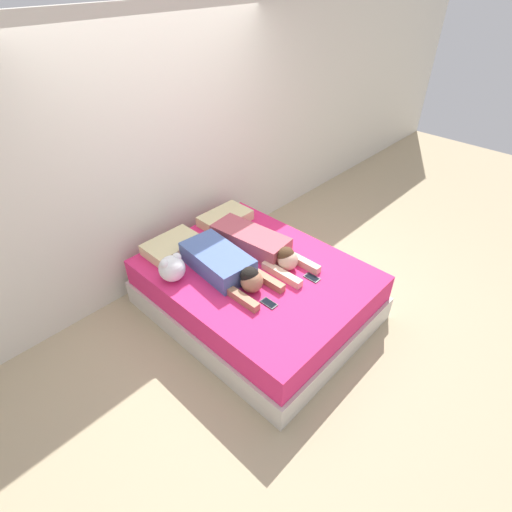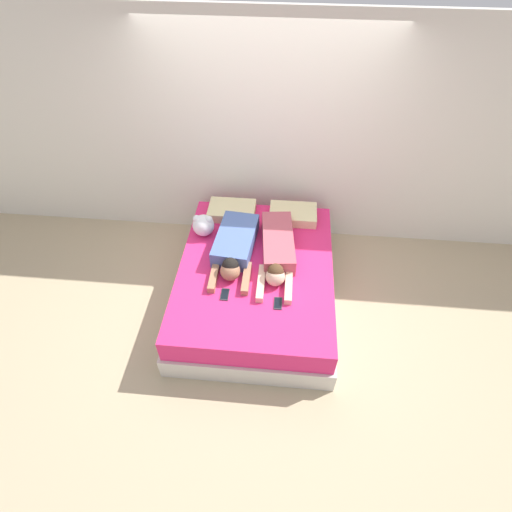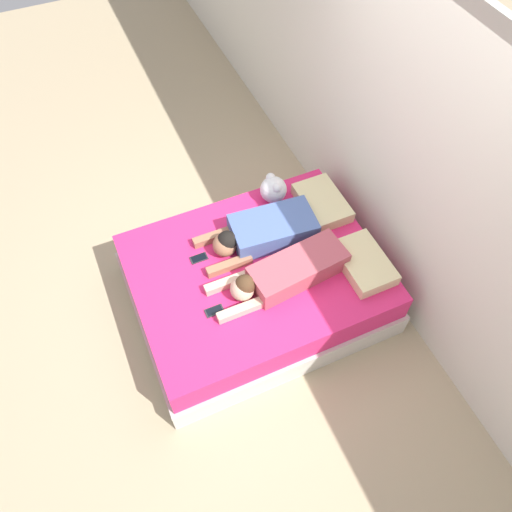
{
  "view_description": "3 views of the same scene",
  "coord_description": "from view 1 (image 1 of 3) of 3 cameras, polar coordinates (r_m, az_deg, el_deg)",
  "views": [
    {
      "loc": [
        -2.11,
        -2.0,
        2.87
      ],
      "look_at": [
        0.0,
        0.0,
        0.68
      ],
      "focal_mm": 28.0,
      "sensor_mm": 36.0,
      "label": 1
    },
    {
      "loc": [
        0.25,
        -2.77,
        3.55
      ],
      "look_at": [
        0.0,
        0.0,
        0.68
      ],
      "focal_mm": 28.0,
      "sensor_mm": 36.0,
      "label": 2
    },
    {
      "loc": [
        2.1,
        -0.93,
        3.91
      ],
      "look_at": [
        0.0,
        0.0,
        0.68
      ],
      "focal_mm": 35.0,
      "sensor_mm": 36.0,
      "label": 3
    }
  ],
  "objects": [
    {
      "name": "wall_back",
      "position": [
        4.13,
        -12.38,
        13.85
      ],
      "size": [
        12.0,
        0.06,
        2.6
      ],
      "color": "silver",
      "rests_on": "ground_plane"
    },
    {
      "name": "cell_phone_right",
      "position": [
        3.66,
        8.0,
        -3.09
      ],
      "size": [
        0.08,
        0.14,
        0.01
      ],
      "color": "#2D2D33",
      "rests_on": "bed"
    },
    {
      "name": "person_right",
      "position": [
        3.88,
        0.48,
        1.6
      ],
      "size": [
        0.4,
        1.15,
        0.22
      ],
      "color": "#B24C59",
      "rests_on": "bed"
    },
    {
      "name": "pillow_head_left",
      "position": [
        4.01,
        -11.83,
        1.44
      ],
      "size": [
        0.54,
        0.35,
        0.11
      ],
      "color": "beige",
      "rests_on": "bed"
    },
    {
      "name": "cell_phone_left",
      "position": [
        3.38,
        1.85,
        -6.77
      ],
      "size": [
        0.08,
        0.14,
        0.01
      ],
      "color": "#2D2D33",
      "rests_on": "bed"
    },
    {
      "name": "plush_toy",
      "position": [
        3.62,
        -11.92,
        -1.68
      ],
      "size": [
        0.24,
        0.24,
        0.25
      ],
      "color": "white",
      "rests_on": "bed"
    },
    {
      "name": "pillow_head_right",
      "position": [
        4.37,
        -4.41,
        5.4
      ],
      "size": [
        0.54,
        0.35,
        0.11
      ],
      "color": "beige",
      "rests_on": "bed"
    },
    {
      "name": "person_left",
      "position": [
        3.63,
        -4.4,
        -1.29
      ],
      "size": [
        0.44,
        1.02,
        0.23
      ],
      "color": "#4C66A5",
      "rests_on": "bed"
    },
    {
      "name": "ground_plane",
      "position": [
        4.08,
        0.0,
        -7.61
      ],
      "size": [
        12.0,
        12.0,
        0.0
      ],
      "primitive_type": "plane",
      "color": "tan"
    },
    {
      "name": "bed",
      "position": [
        3.9,
        0.0,
        -4.9
      ],
      "size": [
        1.64,
        2.07,
        0.53
      ],
      "color": "beige",
      "rests_on": "ground_plane"
    }
  ]
}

